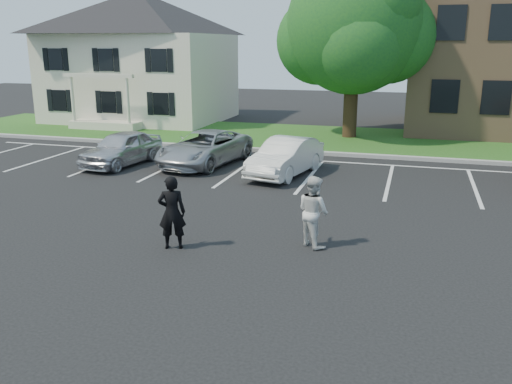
% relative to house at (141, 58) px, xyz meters
% --- Properties ---
extents(ground_plane, '(90.00, 90.00, 0.00)m').
position_rel_house_xyz_m(ground_plane, '(13.00, -19.97, -3.83)').
color(ground_plane, black).
rests_on(ground_plane, ground).
extents(curb, '(40.00, 0.30, 0.15)m').
position_rel_house_xyz_m(curb, '(13.00, -7.97, -3.75)').
color(curb, gray).
rests_on(curb, ground).
extents(grass_strip, '(44.00, 8.00, 0.08)m').
position_rel_house_xyz_m(grass_strip, '(13.00, -3.97, -3.79)').
color(grass_strip, '#105111').
rests_on(grass_strip, ground).
extents(stall_lines, '(34.00, 5.36, 0.01)m').
position_rel_house_xyz_m(stall_lines, '(14.40, -11.02, -3.82)').
color(stall_lines, silver).
rests_on(stall_lines, ground).
extents(house, '(10.30, 9.22, 7.60)m').
position_rel_house_xyz_m(house, '(0.00, 0.00, 0.00)').
color(house, beige).
rests_on(house, ground).
extents(tree, '(7.80, 7.20, 8.80)m').
position_rel_house_xyz_m(tree, '(13.43, -3.19, 1.52)').
color(tree, black).
rests_on(tree, ground).
extents(man_black_suit, '(0.75, 0.62, 1.75)m').
position_rel_house_xyz_m(man_black_suit, '(11.24, -19.95, -2.95)').
color(man_black_suit, black).
rests_on(man_black_suit, ground).
extents(man_white_shirt, '(1.05, 1.03, 1.71)m').
position_rel_house_xyz_m(man_white_shirt, '(14.38, -18.85, -2.98)').
color(man_white_shirt, silver).
rests_on(man_white_shirt, ground).
extents(car_silver_west, '(2.12, 4.13, 1.34)m').
position_rel_house_xyz_m(car_silver_west, '(5.46, -12.18, -3.16)').
color(car_silver_west, silver).
rests_on(car_silver_west, ground).
extents(car_silver_minivan, '(2.99, 5.07, 1.32)m').
position_rel_house_xyz_m(car_silver_minivan, '(8.59, -11.19, -3.17)').
color(car_silver_minivan, '#ABADB2').
rests_on(car_silver_minivan, ground).
extents(car_white_sedan, '(2.21, 4.27, 1.34)m').
position_rel_house_xyz_m(car_white_sedan, '(12.08, -12.03, -3.16)').
color(car_white_sedan, silver).
rests_on(car_white_sedan, ground).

